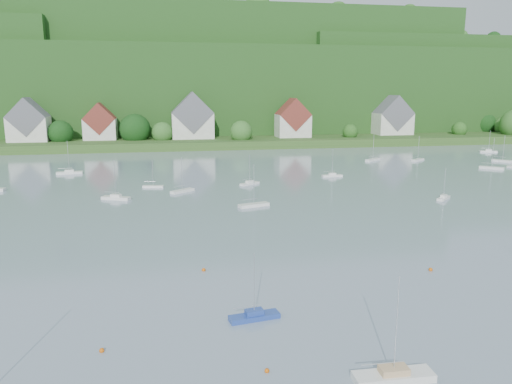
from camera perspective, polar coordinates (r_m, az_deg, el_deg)
far_shore_strip at (r=209.70m, az=-8.82°, el=6.01°), size 600.00×60.00×3.00m
forested_ridge at (r=277.30m, az=-9.37°, el=11.76°), size 620.00×181.22×69.89m
village_building_0 at (r=201.93m, az=-24.68°, el=7.17°), size 14.00×10.40×16.00m
village_building_1 at (r=199.45m, az=-17.49°, el=7.43°), size 12.00×9.36×14.00m
village_building_2 at (r=197.30m, az=-7.31°, el=8.26°), size 16.00×11.44×18.00m
village_building_3 at (r=201.70m, az=4.26°, el=8.16°), size 13.00×10.40×15.50m
village_building_4 at (r=221.15m, az=15.45°, el=8.12°), size 15.00×10.40×16.50m
near_sailboat_1 at (r=48.81m, az=-0.20°, el=-14.00°), size 5.05×2.10×6.61m
near_sailboat_2 at (r=41.14m, az=15.53°, el=-19.63°), size 6.20×1.87×8.32m
mooring_buoy_0 at (r=41.01m, az=1.26°, el=-20.00°), size 0.40×0.40×0.40m
mooring_buoy_2 at (r=64.54m, az=19.44°, el=-8.53°), size 0.49×0.49×0.49m
mooring_buoy_3 at (r=61.19m, az=-6.03°, el=-9.02°), size 0.48×0.48×0.48m
mooring_buoy_5 at (r=45.50m, az=-17.31°, el=-17.14°), size 0.43×0.43×0.43m
far_sailboat_cluster at (r=128.86m, az=0.22°, el=2.18°), size 189.24×72.36×8.71m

